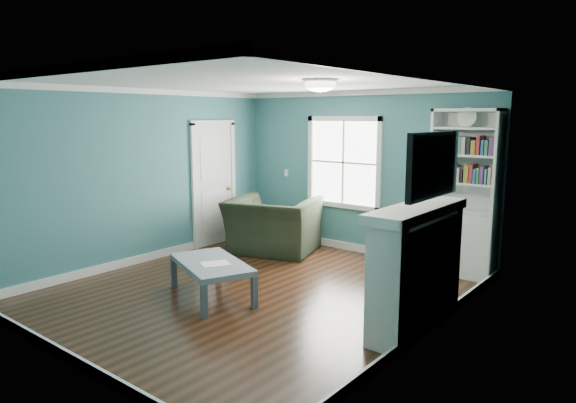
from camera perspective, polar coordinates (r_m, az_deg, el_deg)
The scene contains 13 objects.
floor at distance 6.63m, azimuth -3.61°, elevation -9.92°, with size 5.00×5.00×0.00m, color black.
room_walls at distance 6.29m, azimuth -3.76°, elevation 3.81°, with size 5.00×5.00×5.00m.
trim at distance 6.33m, azimuth -3.72°, elevation 0.70°, with size 4.50×5.00×2.60m.
window at distance 8.45m, azimuth 6.18°, elevation 4.32°, with size 1.40×0.06×1.50m.
bookshelf at distance 7.45m, azimuth 18.87°, elevation -0.91°, with size 0.90×0.35×2.31m.
fireplace at distance 5.50m, azimuth 14.20°, elevation -7.34°, with size 0.44×1.58×1.30m.
tv at distance 5.24m, azimuth 15.88°, elevation 3.93°, with size 0.06×1.10×0.65m, color black.
door at distance 8.89m, azimuth -8.22°, elevation 2.08°, with size 0.12×0.98×2.17m.
ceiling_fixture at distance 5.78m, azimuth 3.60°, elevation 12.92°, with size 0.38×0.38×0.15m.
light_switch at distance 9.17m, azimuth -0.18°, elevation 3.21°, with size 0.08×0.01×0.12m, color white.
recliner at distance 8.32m, azimuth -1.69°, elevation -1.66°, with size 1.36×0.89×1.19m, color black.
coffee_table at distance 6.37m, azimuth -8.52°, elevation -7.13°, with size 1.41×1.10×0.45m.
paper_sheet at distance 6.25m, azimuth -8.10°, elevation -6.84°, with size 0.25×0.32×0.00m, color white.
Camera 1 is at (4.22, -4.62, 2.20)m, focal length 32.00 mm.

